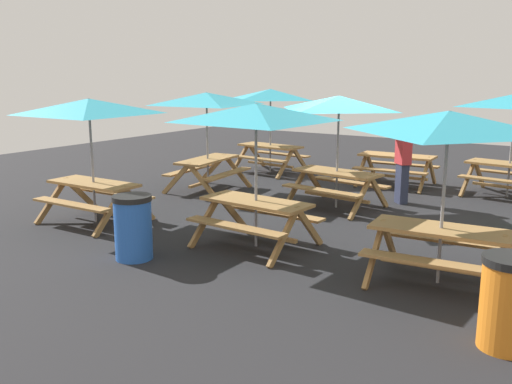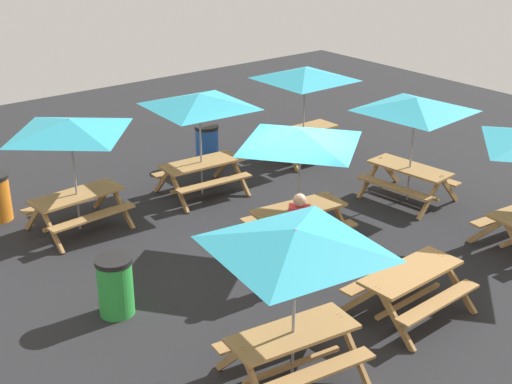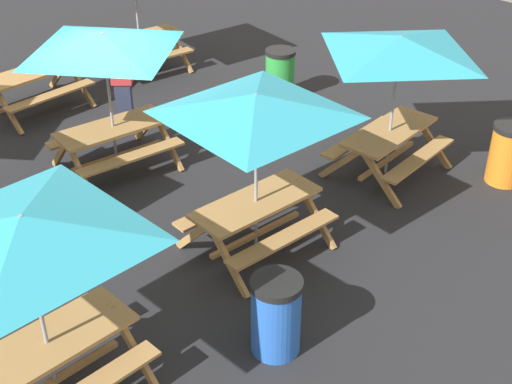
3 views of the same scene
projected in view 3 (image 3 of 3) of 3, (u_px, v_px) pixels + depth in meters
ground_plane at (127, 173)px, 11.52m from camera, size 25.60×25.60×0.00m
picnic_table_0 at (104, 53)px, 10.61m from camera, size 2.24×2.24×2.34m
picnic_table_1 at (26, 244)px, 6.52m from camera, size 2.83×2.83×2.34m
picnic_table_2 at (256, 117)px, 8.76m from camera, size 2.82×2.82×2.34m
picnic_table_3 at (398, 56)px, 10.50m from camera, size 2.15×2.15×2.34m
picnic_table_4 at (33, 82)px, 13.27m from camera, size 1.86×1.60×0.81m
trash_bin_blue at (276, 315)px, 7.91m from camera, size 0.59×0.59×0.98m
trash_bin_orange at (508, 153)px, 11.07m from camera, size 0.59×0.59×0.98m
trash_bin_green at (280, 74)px, 13.76m from camera, size 0.59×0.59×0.98m
person_standing at (122, 81)px, 12.47m from camera, size 0.41×0.41×1.67m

